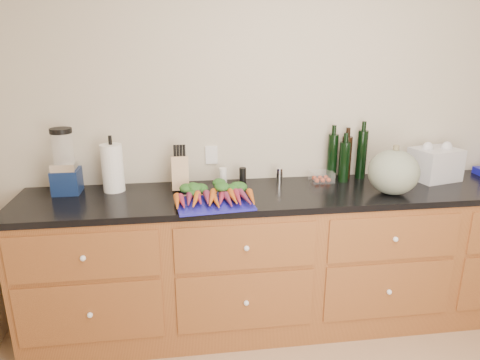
{
  "coord_description": "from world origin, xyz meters",
  "views": [
    {
      "loc": [
        -0.78,
        -1.2,
        1.82
      ],
      "look_at": [
        -0.46,
        1.2,
        1.06
      ],
      "focal_mm": 32.0,
      "sensor_mm": 36.0,
      "label": 1
    }
  ],
  "objects": [
    {
      "name": "cabinets",
      "position": [
        0.0,
        1.3,
        0.45
      ],
      "size": [
        3.6,
        0.64,
        0.9
      ],
      "color": "brown",
      "rests_on": "ground"
    },
    {
      "name": "knife_block",
      "position": [
        -0.81,
        1.44,
        1.05
      ],
      "size": [
        0.11,
        0.11,
        0.21
      ],
      "primitive_type": "cube",
      "color": "tan",
      "rests_on": "countertop"
    },
    {
      "name": "canister_chrome",
      "position": [
        -0.15,
        1.48,
        0.99
      ],
      "size": [
        0.04,
        0.04,
        0.1
      ],
      "primitive_type": "cylinder",
      "color": "white",
      "rests_on": "countertop"
    },
    {
      "name": "cutting_board",
      "position": [
        -0.62,
        1.14,
        0.95
      ],
      "size": [
        0.46,
        0.37,
        0.01
      ],
      "primitive_type": "cube",
      "rotation": [
        0.0,
        0.0,
        0.1
      ],
      "color": "#1A189B",
      "rests_on": "countertop"
    },
    {
      "name": "wall_back",
      "position": [
        0.0,
        1.62,
        1.3
      ],
      "size": [
        4.1,
        0.05,
        2.6
      ],
      "primitive_type": "cube",
      "color": "beige",
      "rests_on": "ground"
    },
    {
      "name": "grinder_pepper",
      "position": [
        -0.4,
        1.48,
        1.0
      ],
      "size": [
        0.05,
        0.05,
        0.11
      ],
      "primitive_type": "cylinder",
      "color": "black",
      "rests_on": "countertop"
    },
    {
      "name": "countertop",
      "position": [
        0.0,
        1.3,
        0.92
      ],
      "size": [
        3.64,
        0.62,
        0.04
      ],
      "primitive_type": "cube",
      "color": "black",
      "rests_on": "cabinets"
    },
    {
      "name": "squash",
      "position": [
        0.49,
        1.17,
        1.08
      ],
      "size": [
        0.31,
        0.31,
        0.28
      ],
      "primitive_type": "ellipsoid",
      "color": "slate",
      "rests_on": "countertop"
    },
    {
      "name": "bottles",
      "position": [
        0.32,
        1.51,
        1.09
      ],
      "size": [
        0.28,
        0.14,
        0.33
      ],
      "color": "black",
      "rests_on": "countertop"
    },
    {
      "name": "paper_towel",
      "position": [
        -1.23,
        1.46,
        1.09
      ],
      "size": [
        0.13,
        0.13,
        0.3
      ],
      "primitive_type": "cylinder",
      "color": "white",
      "rests_on": "countertop"
    },
    {
      "name": "tomato_box",
      "position": [
        0.14,
        1.47,
        0.98
      ],
      "size": [
        0.15,
        0.12,
        0.07
      ],
      "primitive_type": "cube",
      "color": "white",
      "rests_on": "countertop"
    },
    {
      "name": "blender_appliance",
      "position": [
        -1.51,
        1.46,
        1.12
      ],
      "size": [
        0.16,
        0.16,
        0.41
      ],
      "color": "#10224D",
      "rests_on": "countertop"
    },
    {
      "name": "grocery_bag",
      "position": [
        0.92,
        1.42,
        1.05
      ],
      "size": [
        0.34,
        0.3,
        0.22
      ],
      "primitive_type": null,
      "rotation": [
        0.0,
        0.0,
        0.25
      ],
      "color": "white",
      "rests_on": "countertop"
    },
    {
      "name": "carrots",
      "position": [
        -0.62,
        1.18,
        0.98
      ],
      "size": [
        0.46,
        0.32,
        0.06
      ],
      "color": "#C55817",
      "rests_on": "cutting_board"
    },
    {
      "name": "grinder_salt",
      "position": [
        -0.53,
        1.48,
        1.0
      ],
      "size": [
        0.05,
        0.05,
        0.12
      ],
      "primitive_type": "cylinder",
      "color": "white",
      "rests_on": "countertop"
    }
  ]
}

